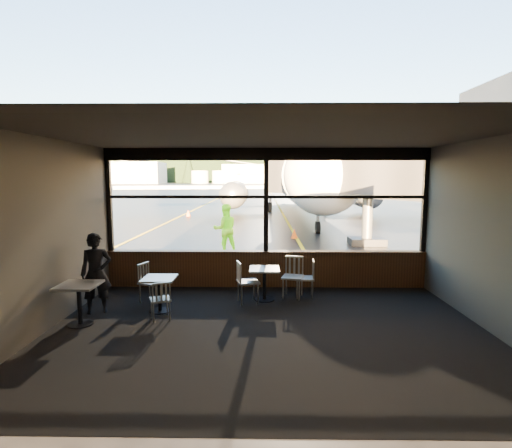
{
  "coord_description": "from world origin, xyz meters",
  "views": [
    {
      "loc": [
        -0.1,
        -9.97,
        2.78
      ],
      "look_at": [
        -0.27,
        1.0,
        1.5
      ],
      "focal_mm": 28.0,
      "sensor_mm": 36.0,
      "label": 1
    }
  ],
  "objects_px": {
    "airliner": "(299,145)",
    "cone_wing": "(188,213)",
    "cafe_table_left": "(80,305)",
    "chair_mid_w": "(151,283)",
    "jet_bridge": "(358,191)",
    "cafe_table_near": "(264,284)",
    "chair_near_w": "(248,282)",
    "cone_nose": "(294,234)",
    "chair_near_e": "(305,279)",
    "ground_crew": "(225,229)",
    "cafe_table_mid": "(160,295)",
    "chair_mid_s": "(160,300)",
    "passenger": "(96,273)",
    "chair_near_n": "(293,277)"
  },
  "relations": [
    {
      "from": "jet_bridge",
      "to": "chair_mid_s",
      "type": "distance_m",
      "value": 9.93
    },
    {
      "from": "chair_near_w",
      "to": "chair_near_n",
      "type": "xyz_separation_m",
      "value": [
        1.02,
        0.4,
        0.01
      ]
    },
    {
      "from": "cafe_table_near",
      "to": "ground_crew",
      "type": "bearing_deg",
      "value": 104.17
    },
    {
      "from": "chair_near_n",
      "to": "ground_crew",
      "type": "distance_m",
      "value": 5.74
    },
    {
      "from": "cafe_table_left",
      "to": "cone_wing",
      "type": "bearing_deg",
      "value": 95.1
    },
    {
      "from": "cafe_table_near",
      "to": "chair_mid_w",
      "type": "height_order",
      "value": "chair_mid_w"
    },
    {
      "from": "chair_near_n",
      "to": "chair_mid_s",
      "type": "distance_m",
      "value": 3.08
    },
    {
      "from": "chair_mid_w",
      "to": "ground_crew",
      "type": "height_order",
      "value": "ground_crew"
    },
    {
      "from": "jet_bridge",
      "to": "cone_nose",
      "type": "bearing_deg",
      "value": 129.27
    },
    {
      "from": "cafe_table_near",
      "to": "cone_wing",
      "type": "relative_size",
      "value": 1.61
    },
    {
      "from": "cafe_table_near",
      "to": "chair_near_e",
      "type": "relative_size",
      "value": 0.83
    },
    {
      "from": "cafe_table_left",
      "to": "ground_crew",
      "type": "relative_size",
      "value": 0.43
    },
    {
      "from": "chair_near_n",
      "to": "chair_mid_w",
      "type": "bearing_deg",
      "value": 21.74
    },
    {
      "from": "cone_nose",
      "to": "jet_bridge",
      "type": "bearing_deg",
      "value": -50.73
    },
    {
      "from": "cafe_table_left",
      "to": "cone_wing",
      "type": "xyz_separation_m",
      "value": [
        -1.91,
        21.4,
        -0.17
      ]
    },
    {
      "from": "airliner",
      "to": "jet_bridge",
      "type": "xyz_separation_m",
      "value": [
        0.83,
        -15.98,
        -3.03
      ]
    },
    {
      "from": "chair_near_w",
      "to": "chair_mid_w",
      "type": "distance_m",
      "value": 2.16
    },
    {
      "from": "cafe_table_mid",
      "to": "chair_near_n",
      "type": "distance_m",
      "value": 3.01
    },
    {
      "from": "cafe_table_left",
      "to": "cafe_table_near",
      "type": "bearing_deg",
      "value": 24.5
    },
    {
      "from": "passenger",
      "to": "chair_near_e",
      "type": "bearing_deg",
      "value": -7.14
    },
    {
      "from": "chair_near_e",
      "to": "ground_crew",
      "type": "distance_m",
      "value": 5.83
    },
    {
      "from": "cone_nose",
      "to": "cafe_table_left",
      "type": "bearing_deg",
      "value": -114.21
    },
    {
      "from": "ground_crew",
      "to": "cone_nose",
      "type": "distance_m",
      "value": 4.79
    },
    {
      "from": "cone_nose",
      "to": "cone_wing",
      "type": "xyz_separation_m",
      "value": [
        -6.83,
        10.46,
        0.01
      ]
    },
    {
      "from": "jet_bridge",
      "to": "chair_near_w",
      "type": "distance_m",
      "value": 8.13
    },
    {
      "from": "airliner",
      "to": "chair_mid_s",
      "type": "relative_size",
      "value": 43.41
    },
    {
      "from": "cone_wing",
      "to": "chair_near_w",
      "type": "bearing_deg",
      "value": -75.87
    },
    {
      "from": "chair_near_e",
      "to": "chair_mid_w",
      "type": "distance_m",
      "value": 3.49
    },
    {
      "from": "jet_bridge",
      "to": "passenger",
      "type": "xyz_separation_m",
      "value": [
        -7.1,
        -7.53,
        -1.44
      ]
    },
    {
      "from": "jet_bridge",
      "to": "cafe_table_left",
      "type": "distance_m",
      "value": 11.06
    },
    {
      "from": "chair_mid_s",
      "to": "cone_nose",
      "type": "bearing_deg",
      "value": 49.49
    },
    {
      "from": "cafe_table_near",
      "to": "passenger",
      "type": "bearing_deg",
      "value": -165.52
    },
    {
      "from": "chair_mid_w",
      "to": "jet_bridge",
      "type": "bearing_deg",
      "value": 158.73
    },
    {
      "from": "airliner",
      "to": "passenger",
      "type": "relative_size",
      "value": 20.88
    },
    {
      "from": "airliner",
      "to": "cone_wing",
      "type": "height_order",
      "value": "airliner"
    },
    {
      "from": "chair_near_w",
      "to": "cone_nose",
      "type": "height_order",
      "value": "chair_near_w"
    },
    {
      "from": "cafe_table_mid",
      "to": "chair_mid_s",
      "type": "height_order",
      "value": "chair_mid_s"
    },
    {
      "from": "cafe_table_near",
      "to": "chair_near_w",
      "type": "distance_m",
      "value": 0.43
    },
    {
      "from": "cafe_table_mid",
      "to": "cone_nose",
      "type": "xyz_separation_m",
      "value": [
        3.6,
        10.16,
        -0.14
      ]
    },
    {
      "from": "airliner",
      "to": "chair_mid_w",
      "type": "xyz_separation_m",
      "value": [
        -5.34,
        -22.82,
        -4.85
      ]
    },
    {
      "from": "cafe_table_mid",
      "to": "passenger",
      "type": "xyz_separation_m",
      "value": [
        -1.28,
        -0.08,
        0.47
      ]
    },
    {
      "from": "ground_crew",
      "to": "cone_wing",
      "type": "relative_size",
      "value": 3.98
    },
    {
      "from": "passenger",
      "to": "cone_nose",
      "type": "height_order",
      "value": "passenger"
    },
    {
      "from": "jet_bridge",
      "to": "chair_near_e",
      "type": "bearing_deg",
      "value": -112.89
    },
    {
      "from": "cafe_table_mid",
      "to": "chair_mid_w",
      "type": "distance_m",
      "value": 0.7
    },
    {
      "from": "jet_bridge",
      "to": "chair_mid_w",
      "type": "distance_m",
      "value": 9.39
    },
    {
      "from": "chair_near_e",
      "to": "chair_near_n",
      "type": "xyz_separation_m",
      "value": [
        -0.28,
        -0.03,
        0.03
      ]
    },
    {
      "from": "chair_near_w",
      "to": "cafe_table_near",
      "type": "bearing_deg",
      "value": 104.22
    },
    {
      "from": "cafe_table_mid",
      "to": "cafe_table_left",
      "type": "distance_m",
      "value": 1.54
    },
    {
      "from": "cafe_table_near",
      "to": "chair_mid_w",
      "type": "bearing_deg",
      "value": -175.36
    }
  ]
}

